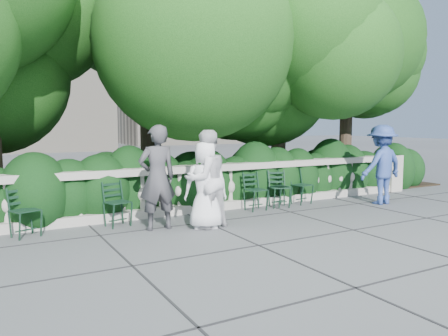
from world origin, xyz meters
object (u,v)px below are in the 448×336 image
chair_f (284,207)px  person_older_blue (381,165)px  chair_e (306,205)px  person_casual_man (206,179)px  chair_d (281,208)px  chair_b (30,238)px  person_woman_grey (157,178)px  chair_a (122,228)px  person_businessman (206,185)px  chair_c (260,211)px

chair_f → person_older_blue: bearing=-30.3°
chair_e → person_casual_man: 3.25m
chair_f → chair_d: bearing=-160.3°
chair_b → person_woman_grey: person_woman_grey is taller
chair_a → person_older_blue: bearing=-18.7°
person_businessman → person_older_blue: size_ratio=0.85×
chair_b → person_businessman: bearing=-36.5°
chair_b → person_businessman: person_businessman is taller
chair_e → person_businessman: (-3.04, -0.89, 0.79)m
chair_b → chair_d: size_ratio=1.00×
chair_b → chair_c: 4.51m
chair_f → person_casual_man: (-2.40, -0.85, 0.88)m
chair_d → person_woman_grey: 3.24m
chair_e → person_older_blue: person_older_blue is taller
chair_d → chair_e: bearing=21.6°
chair_d → chair_c: bearing=-160.3°
chair_a → person_casual_man: person_casual_man is taller
person_businessman → chair_b: bearing=7.2°
person_businessman → person_woman_grey: size_ratio=0.85×
chair_a → person_businessman: bearing=-43.0°
chair_b → chair_d: same height
chair_a → chair_d: bearing=-12.0°
person_woman_grey → chair_e: bearing=-171.2°
person_woman_grey → person_casual_man: size_ratio=1.05×
person_businessman → person_older_blue: (4.65, 0.15, 0.14)m
chair_c → person_businessman: person_businessman is taller
chair_a → person_older_blue: 6.07m
person_businessman → chair_e: bearing=-141.4°
chair_c → person_woman_grey: 2.66m
chair_a → person_casual_man: bearing=-40.8°
person_woman_grey → person_businessman: bearing=157.3°
chair_d → chair_a: bearing=-163.5°
chair_b → chair_c: same height
chair_a → person_older_blue: person_older_blue is taller
chair_c → chair_e: size_ratio=1.00×
chair_b → chair_f: size_ratio=1.00×
chair_f → chair_b: bearing=170.0°
person_casual_man → person_woman_grey: bearing=-29.1°
chair_a → chair_e: same height
person_casual_man → chair_b: bearing=-23.8°
chair_a → person_casual_man: 1.76m
chair_b → chair_f: bearing=-19.8°
chair_a → chair_e: (4.36, 0.12, 0.00)m
chair_c → chair_f: same height
chair_c → person_casual_man: (-1.65, -0.72, 0.88)m
chair_e → chair_b: bearing=171.2°
chair_f → person_older_blue: 2.52m
chair_a → chair_c: same height
chair_f → person_businessman: size_ratio=0.53×
chair_c → person_businessman: 2.01m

